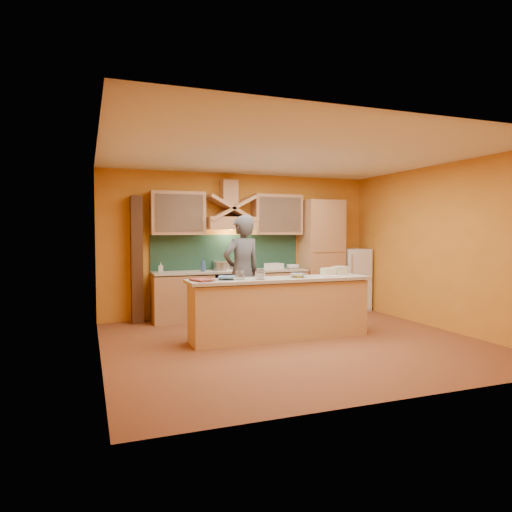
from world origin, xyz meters
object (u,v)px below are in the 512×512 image
object	(u,v)px
fridge	(352,279)
mixing_bowl	(298,275)
person	(242,273)
kitchen_scale	(260,275)
stove	(231,295)

from	to	relation	value
fridge	mixing_bowl	size ratio (longest dim) A/B	5.06
person	kitchen_scale	bearing A→B (deg)	77.43
fridge	kitchen_scale	world-z (taller)	fridge
kitchen_scale	stove	bearing A→B (deg)	76.67
stove	person	xyz separation A→B (m)	(-0.14, -1.05, 0.52)
kitchen_scale	mixing_bowl	size ratio (longest dim) A/B	0.44
stove	kitchen_scale	distance (m)	1.94
stove	person	distance (m)	1.18
person	kitchen_scale	xyz separation A→B (m)	(0.02, -0.81, 0.02)
fridge	stove	bearing A→B (deg)	180.00
fridge	kitchen_scale	xyz separation A→B (m)	(-2.82, -1.86, 0.34)
stove	mixing_bowl	size ratio (longest dim) A/B	3.50
person	fridge	bearing A→B (deg)	-173.54
stove	fridge	distance (m)	2.71
person	mixing_bowl	world-z (taller)	person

